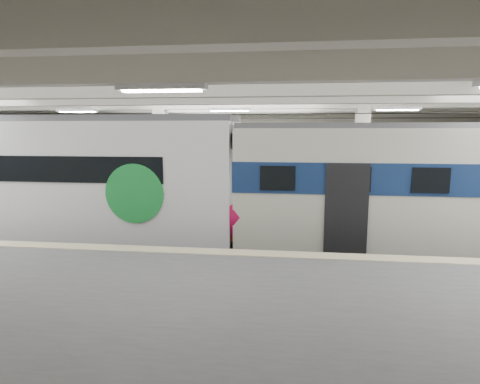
# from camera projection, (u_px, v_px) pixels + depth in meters

# --- Properties ---
(station_hall) EXTENTS (36.00, 24.00, 5.75)m
(station_hall) POSITION_uv_depth(u_px,v_px,m) (211.00, 164.00, 11.48)
(station_hall) COLOR black
(station_hall) RESTS_ON ground
(modern_emu) EXTENTS (14.57, 3.01, 4.66)m
(modern_emu) POSITION_uv_depth(u_px,v_px,m) (85.00, 185.00, 13.91)
(modern_emu) COLOR white
(modern_emu) RESTS_ON ground
(older_rer) EXTENTS (13.34, 2.95, 4.41)m
(older_rer) POSITION_uv_depth(u_px,v_px,m) (448.00, 191.00, 12.46)
(older_rer) COLOR beige
(older_rer) RESTS_ON ground
(far_train) EXTENTS (14.62, 3.03, 4.64)m
(far_train) POSITION_uv_depth(u_px,v_px,m) (79.00, 167.00, 19.68)
(far_train) COLOR white
(far_train) RESTS_ON ground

